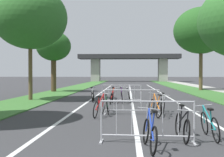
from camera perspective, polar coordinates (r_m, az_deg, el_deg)
grass_verge_left at (r=31.86m, az=-8.01°, el=-2.06°), size 3.16×71.57×0.05m
grass_verge_right at (r=31.97m, az=15.40°, el=-2.08°), size 3.16×71.57×0.05m
sidewalk_path_right at (r=32.62m, az=19.92°, el=-2.01°), size 2.08×71.57×0.08m
lane_stripe_center at (r=22.70m, az=3.89°, el=-3.34°), size 0.14×41.40×0.01m
lane_stripe_right_lane at (r=22.88m, az=10.65°, el=-3.32°), size 0.14×41.40×0.01m
lane_stripe_left_lane at (r=22.82m, az=-2.89°, el=-3.31°), size 0.14×41.40×0.01m
overpass_bridge at (r=61.14m, az=3.49°, el=3.56°), size 21.96×4.36×5.91m
tree_left_oak_near at (r=18.92m, az=-16.39°, el=11.83°), size 4.72×4.72×7.30m
tree_left_pine_far at (r=26.87m, az=-11.87°, el=6.37°), size 3.25×3.25×5.69m
tree_right_maple_mid at (r=29.97m, az=17.74°, el=9.30°), size 5.51×5.51×8.43m
crowd_barrier_nearest at (r=7.03m, az=7.20°, el=-8.81°), size 2.36×0.51×1.05m
crowd_barrier_second at (r=11.76m, az=4.12°, el=-4.84°), size 2.35×0.47×1.05m
crowd_barrier_third at (r=16.54m, az=1.95°, el=-3.15°), size 2.35×0.46×1.05m
bicycle_silver_0 at (r=17.00m, az=3.48°, el=-3.53°), size 0.49×1.76×0.94m
bicycle_red_1 at (r=16.20m, az=0.04°, el=-3.80°), size 0.56×1.74×0.96m
bicycle_teal_2 at (r=7.90m, az=19.30°, el=-8.92°), size 0.50×1.63×0.87m
bicycle_black_3 at (r=7.64m, az=14.12°, el=-9.31°), size 0.54×1.72×0.89m
bicycle_white_4 at (r=17.19m, az=-3.95°, el=-3.54°), size 0.51×1.68×0.91m
bicycle_green_5 at (r=12.15m, az=-1.01°, el=-5.42°), size 0.46×1.63×0.85m
bicycle_orange_6 at (r=11.37m, az=8.85°, el=-5.82°), size 0.53×1.66×0.94m
bicycle_purple_7 at (r=16.18m, az=2.03°, el=-3.71°), size 0.46×1.67×1.00m
bicycle_blue_8 at (r=6.47m, az=7.72°, el=-11.11°), size 0.54×1.60×0.93m
bicycle_yellow_9 at (r=17.05m, az=0.11°, el=-3.62°), size 0.55×1.68×0.92m
bicycle_silver_10 at (r=12.37m, az=10.27°, el=-5.36°), size 0.45×1.64×0.88m
bicycle_red_11 at (r=11.27m, az=-2.59°, el=-5.88°), size 0.58×1.67×0.93m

